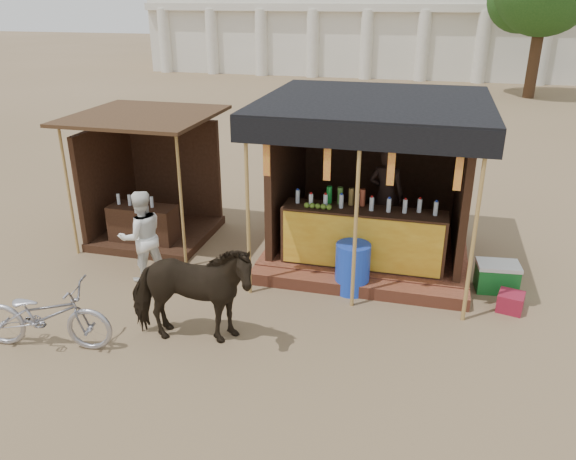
# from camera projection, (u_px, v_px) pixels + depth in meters

# --- Properties ---
(ground) EXTENTS (120.00, 120.00, 0.00)m
(ground) POSITION_uv_depth(u_px,v_px,m) (257.00, 354.00, 7.25)
(ground) COLOR #846B4C
(ground) RESTS_ON ground
(main_stall) EXTENTS (3.60, 3.61, 2.78)m
(main_stall) POSITION_uv_depth(u_px,v_px,m) (371.00, 201.00, 9.62)
(main_stall) COLOR #994B32
(main_stall) RESTS_ON ground
(secondary_stall) EXTENTS (2.40, 2.40, 2.38)m
(secondary_stall) POSITION_uv_depth(u_px,v_px,m) (147.00, 193.00, 10.55)
(secondary_stall) COLOR #3B2115
(secondary_stall) RESTS_ON ground
(cow) EXTENTS (1.82, 1.05, 1.45)m
(cow) POSITION_uv_depth(u_px,v_px,m) (191.00, 294.00, 7.25)
(cow) COLOR black
(cow) RESTS_ON ground
(motorbike) EXTENTS (1.85, 0.90, 0.93)m
(motorbike) POSITION_uv_depth(u_px,v_px,m) (45.00, 315.00, 7.26)
(motorbike) COLOR #9F9EA7
(motorbike) RESTS_ON ground
(bystander) EXTENTS (0.93, 0.92, 1.51)m
(bystander) POSITION_uv_depth(u_px,v_px,m) (142.00, 236.00, 8.91)
(bystander) COLOR white
(bystander) RESTS_ON ground
(blue_barrel) EXTENTS (0.58, 0.58, 0.80)m
(blue_barrel) POSITION_uv_depth(u_px,v_px,m) (352.00, 268.00, 8.67)
(blue_barrel) COLOR blue
(blue_barrel) RESTS_ON ground
(red_crate) EXTENTS (0.42, 0.43, 0.27)m
(red_crate) POSITION_uv_depth(u_px,v_px,m) (510.00, 302.00, 8.23)
(red_crate) COLOR maroon
(red_crate) RESTS_ON ground
(cooler) EXTENTS (0.68, 0.50, 0.46)m
(cooler) POSITION_uv_depth(u_px,v_px,m) (497.00, 277.00, 8.77)
(cooler) COLOR #197028
(cooler) RESTS_ON ground
(background_building) EXTENTS (26.00, 7.45, 8.18)m
(background_building) POSITION_uv_depth(u_px,v_px,m) (376.00, 1.00, 32.92)
(background_building) COLOR silver
(background_building) RESTS_ON ground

